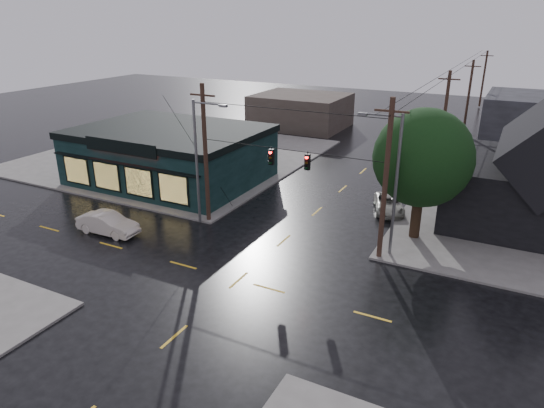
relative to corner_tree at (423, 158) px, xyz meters
The scene contains 16 objects.
ground_plane 14.32m from the corner_tree, 126.72° to the right, with size 160.00×160.00×0.00m, color black.
sidewalk_nw 29.95m from the corner_tree, 161.18° to the left, with size 28.00×28.00×0.15m, color #65625F.
pizza_shop 23.19m from the corner_tree, behind, with size 16.30×12.34×4.90m.
ne_building 9.75m from the corner_tree, 42.18° to the left, with size 12.60×11.60×8.75m.
corner_tree is the anchor object (origin of this frame).
utility_pole_nw 15.96m from the corner_tree, 164.37° to the right, with size 2.00×0.32×10.15m, color black, non-canonical shape.
utility_pole_ne 7.13m from the corner_tree, 108.46° to the right, with size 2.00×0.32×10.15m, color black, non-canonical shape.
utility_pole_far_a 18.46m from the corner_tree, 94.38° to the left, with size 2.00×0.32×9.65m, color black, non-canonical shape.
utility_pole_far_b 37.95m from the corner_tree, 92.05° to the left, with size 2.00×0.32×9.15m, color black, non-canonical shape.
utility_pole_far_c 57.79m from the corner_tree, 91.33° to the left, with size 2.00×0.32×9.15m, color black, non-canonical shape.
span_signal_assembly 8.72m from the corner_tree, 152.62° to the right, with size 13.00×0.48×1.23m.
streetlight_nw 16.42m from the corner_tree, 162.16° to the right, with size 5.40×0.30×9.15m, color slate, non-canonical shape.
streetlight_ne 6.68m from the corner_tree, 104.22° to the right, with size 5.40×0.30×9.15m, color slate, non-canonical shape.
bg_building_west 36.87m from the corner_tree, 126.52° to the left, with size 12.00×10.00×4.40m, color #3B312B.
sedan_cream 21.99m from the corner_tree, 154.81° to the right, with size 1.60×4.59×1.51m, color beige.
suv_silver 7.14m from the corner_tree, 124.77° to the left, with size 2.09×4.54×1.26m, color #A4A497.
Camera 1 is at (13.07, -21.07, 14.40)m, focal length 32.00 mm.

